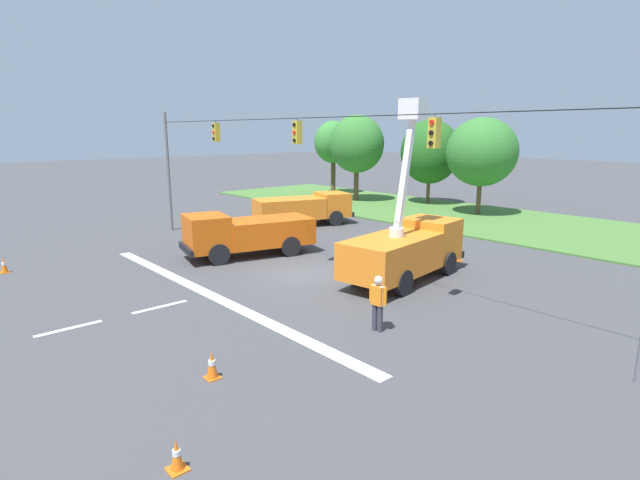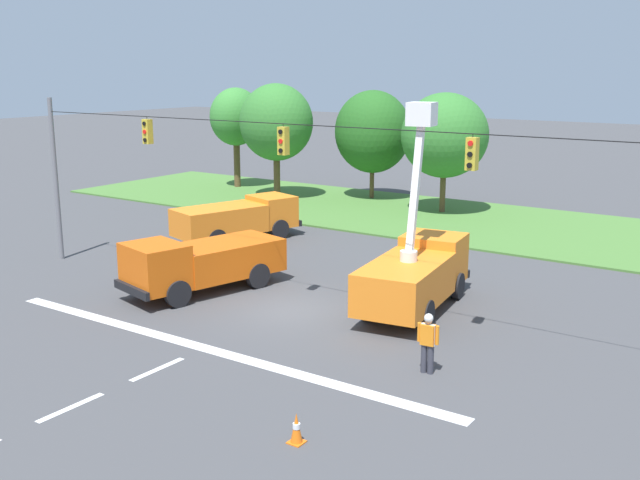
# 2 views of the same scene
# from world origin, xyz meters

# --- Properties ---
(ground_plane) EXTENTS (200.00, 200.00, 0.00)m
(ground_plane) POSITION_xyz_m (0.00, 0.00, 0.00)
(ground_plane) COLOR #424244
(grass_verge) EXTENTS (56.00, 12.00, 0.10)m
(grass_verge) POSITION_xyz_m (0.00, 18.00, 0.05)
(grass_verge) COLOR #477533
(grass_verge) RESTS_ON ground
(lane_markings) EXTENTS (17.60, 15.25, 0.01)m
(lane_markings) POSITION_xyz_m (0.00, -6.03, 0.00)
(lane_markings) COLOR silver
(lane_markings) RESTS_ON ground
(signal_gantry) EXTENTS (26.20, 0.33, 7.20)m
(signal_gantry) POSITION_xyz_m (-0.08, -0.00, 4.43)
(signal_gantry) COLOR slate
(signal_gantry) RESTS_ON ground
(tree_far_west) EXTENTS (3.51, 3.86, 7.08)m
(tree_far_west) POSITION_xyz_m (-19.66, 20.00, 5.02)
(tree_far_west) COLOR brown
(tree_far_west) RESTS_ON ground
(tree_west) EXTENTS (4.88, 4.50, 7.47)m
(tree_west) POSITION_xyz_m (-14.56, 18.04, 4.98)
(tree_west) COLOR brown
(tree_west) RESTS_ON ground
(tree_centre) EXTENTS (5.01, 4.62, 7.05)m
(tree_centre) POSITION_xyz_m (-9.34, 21.42, 4.39)
(tree_centre) COLOR brown
(tree_centre) RESTS_ON ground
(tree_east) EXTENTS (5.05, 5.15, 7.07)m
(tree_east) POSITION_xyz_m (-3.41, 19.57, 4.60)
(tree_east) COLOR brown
(tree_east) RESTS_ON ground
(utility_truck_bucket_lift) EXTENTS (3.21, 6.76, 7.32)m
(utility_truck_bucket_lift) POSITION_xyz_m (3.54, 2.61, 1.42)
(utility_truck_bucket_lift) COLOR orange
(utility_truck_bucket_lift) RESTS_ON ground
(utility_truck_support_near) EXTENTS (3.83, 6.73, 2.18)m
(utility_truck_support_near) POSITION_xyz_m (-4.26, -0.13, 1.18)
(utility_truck_support_near) COLOR #D6560F
(utility_truck_support_near) RESTS_ON ground
(utility_truck_support_far) EXTENTS (4.05, 6.77, 2.05)m
(utility_truck_support_far) POSITION_xyz_m (-8.77, 7.30, 1.16)
(utility_truck_support_far) COLOR orange
(utility_truck_support_far) RESTS_ON ground
(road_worker) EXTENTS (0.65, 0.27, 1.77)m
(road_worker) POSITION_xyz_m (6.52, -2.38, 1.00)
(road_worker) COLOR #383842
(road_worker) RESTS_ON ground
(traffic_cone_foreground_left) EXTENTS (0.36, 0.36, 0.72)m
(traffic_cone_foreground_left) POSITION_xyz_m (3.29, 6.90, 0.35)
(traffic_cone_foreground_left) COLOR orange
(traffic_cone_foreground_left) RESTS_ON ground
(traffic_cone_foreground_right) EXTENTS (0.36, 0.36, 0.74)m
(traffic_cone_foreground_right) POSITION_xyz_m (5.85, -7.76, 0.37)
(traffic_cone_foreground_right) COLOR orange
(traffic_cone_foreground_right) RESTS_ON ground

